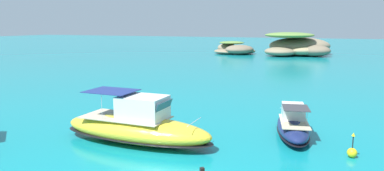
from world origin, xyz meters
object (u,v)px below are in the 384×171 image
at_px(islet_large, 298,46).
at_px(motorboat_yellow, 137,127).
at_px(channel_buoy, 352,152).
at_px(motorboat_navy, 293,125).
at_px(islet_small, 234,49).

bearing_deg(islet_large, motorboat_yellow, -91.90).
relative_size(motorboat_yellow, channel_buoy, 7.14).
xyz_separation_m(motorboat_yellow, motorboat_navy, (9.16, 5.49, -0.33)).
height_order(motorboat_yellow, motorboat_navy, motorboat_yellow).
bearing_deg(motorboat_navy, islet_large, 95.48).
relative_size(islet_small, motorboat_yellow, 1.32).
bearing_deg(islet_small, islet_large, 8.25).
height_order(motorboat_navy, channel_buoy, motorboat_navy).
bearing_deg(islet_large, motorboat_navy, -84.52).
bearing_deg(islet_small, motorboat_yellow, -79.32).
height_order(islet_small, motorboat_yellow, motorboat_yellow).
distance_m(islet_small, motorboat_yellow, 73.98).
bearing_deg(channel_buoy, islet_large, 98.10).
height_order(islet_large, motorboat_navy, islet_large).
bearing_deg(motorboat_yellow, motorboat_navy, 30.94).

